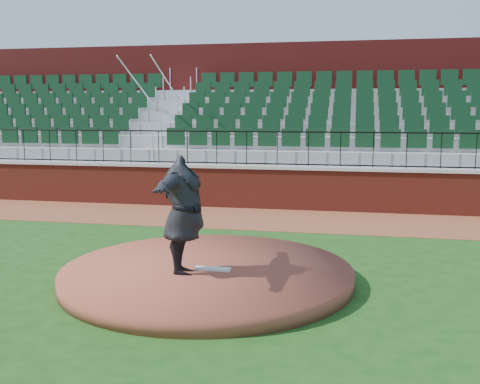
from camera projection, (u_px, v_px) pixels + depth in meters
name	position (u px, v px, depth m)	size (l,w,h in m)	color
ground	(223.00, 276.00, 9.86)	(90.00, 90.00, 0.00)	#184313
warning_track	(269.00, 219.00, 15.09)	(34.00, 3.20, 0.01)	brown
field_wall	(277.00, 189.00, 16.55)	(34.00, 0.35, 1.20)	maroon
wall_cap	(277.00, 167.00, 16.46)	(34.00, 0.45, 0.10)	#B7B7B7
wall_railing	(277.00, 149.00, 16.38)	(34.00, 0.05, 1.00)	black
seating_stands	(288.00, 129.00, 18.95)	(34.00, 5.10, 4.60)	gray
concourse_wall	(297.00, 115.00, 21.60)	(34.00, 0.50, 5.50)	maroon
pitchers_mound	(207.00, 274.00, 9.57)	(4.99, 4.99, 0.25)	brown
pitching_rubber	(213.00, 269.00, 9.36)	(0.62, 0.15, 0.04)	white
pitcher	(183.00, 215.00, 9.05)	(2.41, 0.66, 1.96)	black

